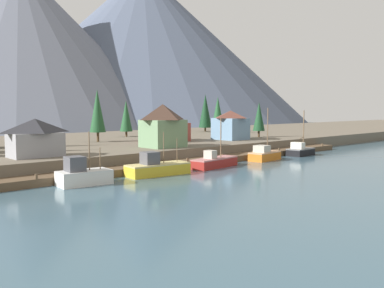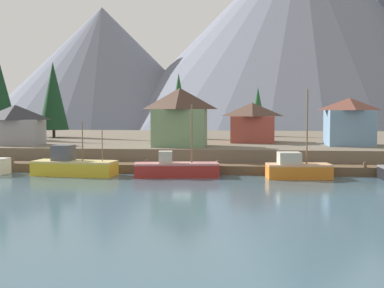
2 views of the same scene
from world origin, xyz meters
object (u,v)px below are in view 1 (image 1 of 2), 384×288
Objects in this scene: house_red at (169,127)px; conifer_near_right at (205,111)px; fishing_boat_orange at (264,155)px; house_blue at (231,125)px; fishing_boat_yellow at (157,168)px; conifer_mid_right at (126,116)px; fishing_boat_red at (215,162)px; fishing_boat_black at (300,151)px; fishing_boat_white at (83,175)px; conifer_centre at (259,117)px; conifer_far_right at (97,111)px; house_green at (163,125)px; house_grey at (35,137)px; conifer_mid_left at (218,113)px.

conifer_near_right reaches higher than house_red.
house_blue is (8.11, 15.60, 4.68)m from fishing_boat_orange.
conifer_mid_right is at bearing 67.24° from fishing_boat_yellow.
conifer_near_right is at bearing 38.51° from fishing_boat_red.
fishing_boat_white is at bearing 176.04° from fishing_boat_black.
conifer_centre is 37.71m from conifer_far_right.
house_blue is (43.85, 15.64, 4.49)m from fishing_boat_white.
conifer_centre reaches higher than fishing_boat_orange.
fishing_boat_black is at bearing -23.97° from house_green.
fishing_boat_yellow is 46.44m from conifer_centre.
fishing_boat_red is at bearing 176.53° from fishing_boat_black.
fishing_boat_yellow is 36.46m from house_blue.
fishing_boat_red is 26.93m from house_grey.
fishing_boat_white is at bearing -152.07° from house_green.
house_grey is 1.03× the size of house_red.
conifer_near_right is (17.76, 26.12, 2.80)m from house_blue.
house_green is at bearing -81.76° from conifer_far_right.
fishing_boat_black is 1.07× the size of conifer_centre.
fishing_boat_red is 12.93m from fishing_boat_orange.
house_red is 14.91m from conifer_far_right.
conifer_mid_left is at bearing 34.79° from fishing_boat_red.
house_red is (19.75, 21.39, 4.39)m from fishing_boat_yellow.
house_green is 0.70× the size of conifer_near_right.
fishing_boat_orange reaches higher than fishing_boat_red.
fishing_boat_yellow is 44.51m from conifer_mid_right.
conifer_far_right is at bearing -163.88° from conifer_near_right.
house_green reaches higher than fishing_boat_yellow.
conifer_mid_right is at bearing 134.63° from conifer_centre.
fishing_boat_black is 1.18× the size of house_green.
conifer_near_right reaches higher than fishing_boat_white.
house_grey is at bearing 162.08° from fishing_boat_black.
fishing_boat_red is at bearing 5.34° from fishing_boat_yellow.
house_blue is at bearing 28.19° from fishing_boat_red.
house_grey is at bearing -175.29° from house_blue.
conifer_centre is at bearing -45.37° from conifer_mid_right.
house_red is (31.92, 9.29, 0.18)m from house_grey.
house_blue is 0.80× the size of conifer_centre.
conifer_centre is (22.25, -22.54, -0.12)m from conifer_mid_right.
house_green is at bearing 134.26° from fishing_boat_orange.
conifer_near_right is at bearing 66.92° from fishing_boat_black.
house_red reaches higher than fishing_boat_red.
fishing_boat_white is at bearing -160.37° from house_blue.
fishing_boat_white is 0.60× the size of conifer_near_right.
house_red is 0.67× the size of conifer_far_right.
house_red is (-12.78, 5.61, -0.28)m from house_blue.
house_grey is at bearing -154.49° from conifer_near_right.
conifer_far_right reaches higher than conifer_mid_right.
house_red is at bearing 39.71° from fishing_boat_white.
conifer_mid_right is at bearing 67.86° from fishing_boat_red.
fishing_boat_red is at bearing -136.51° from conifer_mid_left.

